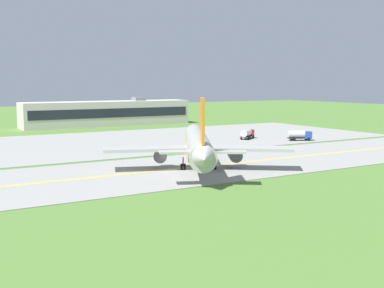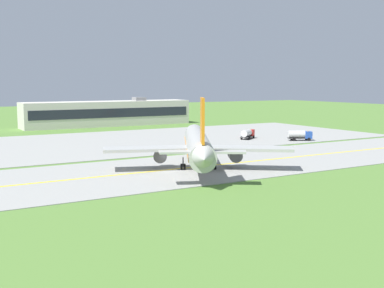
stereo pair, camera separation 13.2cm
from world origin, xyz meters
The scene contains 8 objects.
ground_plane centered at (0.00, 0.00, 0.00)m, with size 500.00×500.00×0.00m, color #517A33.
taxiway_strip centered at (0.00, 0.00, 0.05)m, with size 240.00×28.00×0.10m, color gray.
apron_pad centered at (10.00, 42.00, 0.05)m, with size 140.00×52.00×0.10m, color gray.
taxiway_centreline centered at (0.00, 0.00, 0.11)m, with size 220.00×0.60×0.01m, color yellow.
airplane_lead centered at (5.36, -0.94, 4.13)m, with size 30.26×36.43×12.70m.
service_truck_baggage centered at (39.35, 30.17, 1.53)m, with size 6.09×5.12×2.65m.
service_truck_fuel centered at (48.75, 20.51, 1.53)m, with size 6.27×4.58×2.65m.
terminal_building centered at (22.34, 87.54, 4.27)m, with size 58.49×10.48×9.70m.
Camera 1 is at (-37.64, -72.17, 14.76)m, focal length 45.46 mm.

